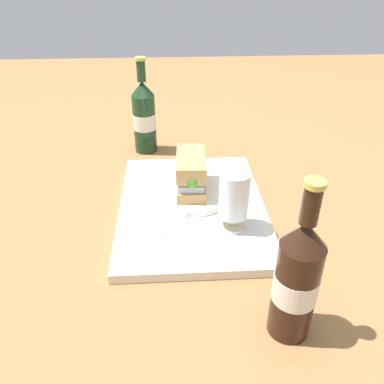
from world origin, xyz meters
name	(u,v)px	position (x,y,z in m)	size (l,w,h in m)	color
ground_plane	(192,211)	(0.00, 0.00, 0.00)	(3.00, 3.00, 0.00)	olive
tray	(192,207)	(0.00, 0.00, 0.01)	(0.44, 0.32, 0.02)	beige
placemat	(192,203)	(0.00, 0.00, 0.02)	(0.38, 0.27, 0.00)	silver
plate	(190,192)	(-0.04, 0.00, 0.03)	(0.19, 0.19, 0.01)	silver
sandwich	(190,173)	(-0.03, 0.00, 0.08)	(0.14, 0.07, 0.08)	tan
beer_glass	(234,198)	(0.09, 0.08, 0.09)	(0.06, 0.06, 0.12)	silver
napkin_folded	(170,219)	(0.06, -0.05, 0.02)	(0.09, 0.07, 0.01)	white
beer_bottle	(297,279)	(0.33, 0.13, 0.10)	(0.07, 0.07, 0.27)	black
second_bottle	(144,116)	(-0.32, -0.12, 0.10)	(0.07, 0.07, 0.27)	#19381E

